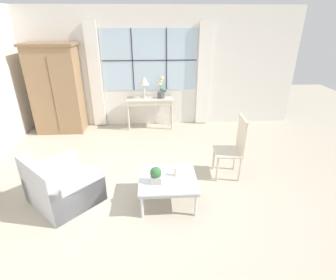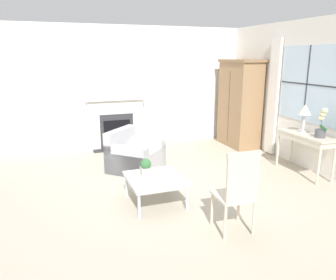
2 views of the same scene
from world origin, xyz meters
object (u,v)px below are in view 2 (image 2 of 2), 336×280
at_px(fireplace, 116,119).
at_px(side_chair_wooden, 238,189).
at_px(coffee_table, 155,180).
at_px(pillar_candle, 163,176).
at_px(armoire, 239,103).
at_px(console_table, 306,139).
at_px(table_lamp, 305,111).
at_px(potted_orchid, 321,126).
at_px(potted_plant_small, 146,166).
at_px(armchair_upholstered, 135,156).

distance_m(fireplace, side_chair_wooden, 4.38).
height_order(coffee_table, pillar_candle, pillar_candle).
xyz_separation_m(armoire, coffee_table, (2.43, -2.89, -0.66)).
relative_size(console_table, side_chair_wooden, 1.05).
bearing_deg(pillar_candle, table_lamp, 100.24).
height_order(console_table, table_lamp, table_lamp).
distance_m(potted_orchid, potted_plant_small, 3.14).
bearing_deg(coffee_table, potted_plant_small, -151.72).
xyz_separation_m(armchair_upholstered, coffee_table, (1.57, -0.08, 0.10)).
distance_m(armoire, potted_plant_small, 3.77).
height_order(armoire, console_table, armoire).
distance_m(fireplace, potted_plant_small, 3.00).
height_order(fireplace, potted_plant_small, fireplace).
bearing_deg(coffee_table, fireplace, 178.98).
distance_m(armchair_upholstered, potted_plant_small, 1.43).
xyz_separation_m(table_lamp, potted_plant_small, (0.23, -3.08, -0.63)).
height_order(potted_orchid, pillar_candle, potted_orchid).
bearing_deg(fireplace, armoire, 75.38).
height_order(fireplace, armchair_upholstered, fireplace).
xyz_separation_m(console_table, potted_plant_small, (0.10, -3.05, -0.13)).
xyz_separation_m(armchair_upholstered, side_chair_wooden, (2.74, 0.57, 0.33)).
bearing_deg(fireplace, table_lamp, 46.68).
relative_size(console_table, potted_orchid, 2.18).
bearing_deg(potted_plant_small, fireplace, 177.14).
bearing_deg(table_lamp, console_table, -13.10).
height_order(armoire, armchair_upholstered, armoire).
distance_m(armoire, side_chair_wooden, 4.25).
bearing_deg(fireplace, armchair_upholstered, 1.03).
xyz_separation_m(armoire, potted_plant_small, (2.25, -2.98, -0.50)).
relative_size(potted_plant_small, pillar_candle, 1.68).
distance_m(console_table, potted_orchid, 0.41).
distance_m(armchair_upholstered, side_chair_wooden, 2.82).
relative_size(fireplace, armoire, 1.03).
bearing_deg(armchair_upholstered, table_lamp, 68.04).
distance_m(fireplace, armchair_upholstered, 1.65).
xyz_separation_m(side_chair_wooden, pillar_candle, (-1.04, -0.59, -0.13)).
distance_m(console_table, armchair_upholstered, 3.18).
xyz_separation_m(side_chair_wooden, potted_plant_small, (-1.34, -0.75, -0.07)).
height_order(armoire, potted_plant_small, armoire).
distance_m(fireplace, pillar_candle, 3.30).
bearing_deg(table_lamp, fireplace, -133.32).
bearing_deg(potted_orchid, armchair_upholstered, -118.25).
xyz_separation_m(armoire, table_lamp, (2.03, 0.10, 0.13)).
height_order(console_table, pillar_candle, console_table).
bearing_deg(coffee_table, console_table, 95.28).
xyz_separation_m(fireplace, potted_plant_small, (2.99, -0.15, -0.17)).
xyz_separation_m(fireplace, coffee_table, (3.17, -0.06, -0.33)).
bearing_deg(fireplace, potted_plant_small, -2.86).
bearing_deg(armchair_upholstered, potted_orchid, 61.75).
bearing_deg(console_table, side_chair_wooden, -57.96).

